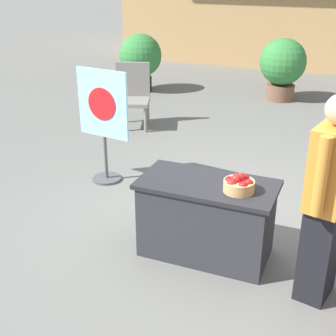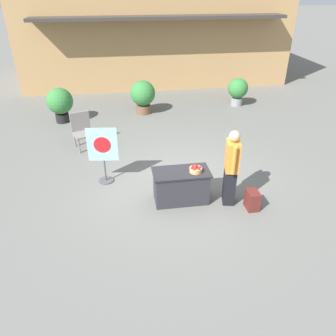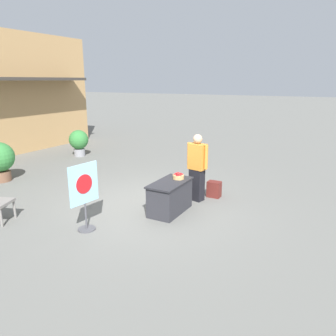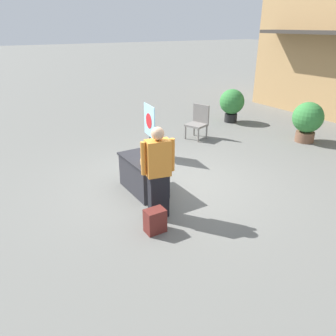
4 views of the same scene
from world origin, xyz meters
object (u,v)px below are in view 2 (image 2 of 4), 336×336
poster_board (103,152)px  patio_chair (82,129)px  apple_basket (196,169)px  potted_plant_near_left (238,90)px  display_table (181,186)px  person_visitor (231,168)px  potted_plant_far_left (60,102)px  potted_plant_far_right (143,95)px  backpack (252,200)px

poster_board → patio_chair: 2.16m
apple_basket → potted_plant_near_left: 6.75m
display_table → poster_board: size_ratio=0.88×
person_visitor → poster_board: bearing=-13.2°
display_table → potted_plant_far_left: bearing=121.2°
apple_basket → person_visitor: 0.74m
person_visitor → potted_plant_far_left: bearing=-40.1°
person_visitor → potted_plant_near_left: bearing=-98.5°
person_visitor → potted_plant_far_right: person_visitor is taller
poster_board → potted_plant_far_left: 4.42m
display_table → backpack: bearing=-20.4°
patio_chair → potted_plant_far_right: size_ratio=0.86×
display_table → potted_plant_near_left: (3.36, 5.95, 0.24)m
display_table → backpack: display_table is taller
patio_chair → potted_plant_far_right: 3.21m
backpack → patio_chair: patio_chair is taller
apple_basket → potted_plant_near_left: size_ratio=0.25×
display_table → patio_chair: patio_chair is taller
person_visitor → poster_board: (-2.66, 1.28, -0.07)m
backpack → display_table: bearing=159.6°
potted_plant_far_left → potted_plant_near_left: (6.52, 0.74, -0.08)m
apple_basket → poster_board: 2.24m
patio_chair → potted_plant_far_right: bearing=121.8°
person_visitor → potted_plant_far_left: 6.85m
apple_basket → potted_plant_near_left: (3.07, 6.01, -0.19)m
person_visitor → backpack: bearing=155.9°
person_visitor → potted_plant_far_left: size_ratio=1.44×
apple_basket → backpack: 1.37m
patio_chair → potted_plant_far_left: bearing=-177.9°
display_table → person_visitor: 1.15m
display_table → person_visitor: (1.01, -0.22, 0.50)m
display_table → backpack: size_ratio=2.92×
display_table → person_visitor: bearing=-12.4°
patio_chair → poster_board: bearing=-2.7°
potted_plant_far_right → display_table: bearing=-86.8°
backpack → poster_board: bearing=152.8°
backpack → potted_plant_near_left: size_ratio=0.40×
potted_plant_near_left → backpack: bearing=-106.5°
apple_basket → patio_chair: size_ratio=0.26×
person_visitor → potted_plant_far_right: bearing=-64.8°
potted_plant_far_left → potted_plant_far_right: bearing=8.6°
backpack → potted_plant_far_right: potted_plant_far_right is taller
backpack → potted_plant_far_right: (-1.76, 6.17, 0.47)m
backpack → potted_plant_near_left: potted_plant_near_left is taller
person_visitor → display_table: bearing=0.0°
poster_board → potted_plant_near_left: 7.01m
display_table → potted_plant_far_left: (-3.15, 5.21, 0.32)m
potted_plant_near_left → potted_plant_far_left: bearing=-173.5°
potted_plant_far_left → potted_plant_near_left: 6.56m
backpack → potted_plant_far_left: (-4.59, 5.74, 0.48)m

